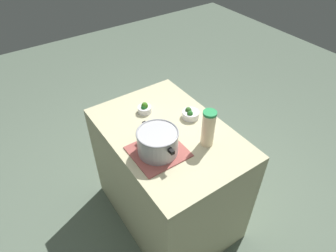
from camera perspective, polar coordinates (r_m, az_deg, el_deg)
The scene contains 7 objects.
ground_plane at distance 2.74m, azimuth -0.00°, elevation -15.91°, with size 8.00×8.00×0.00m, color slate.
counter_slab at distance 2.36m, azimuth -0.00°, elevation -9.61°, with size 1.12×0.77×0.94m, color beige.
dish_cloth at distance 1.88m, azimuth -1.93°, elevation -4.92°, with size 0.31×0.33×0.01m, color #A6534C.
cooking_pot at distance 1.82m, azimuth -1.99°, elevation -3.00°, with size 0.33×0.26×0.16m.
lemonade_pitcher at distance 1.87m, azimuth 7.74°, elevation -0.41°, with size 0.09×0.09×0.26m.
broccoli_bowl_front at distance 2.18m, azimuth -4.53°, elevation 3.40°, with size 0.10×0.10×0.08m.
broccoli_bowl_center at distance 2.13m, azimuth 4.31°, elevation 2.32°, with size 0.12×0.12×0.07m.
Camera 1 is at (-1.25, 0.86, 2.28)m, focal length 31.73 mm.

